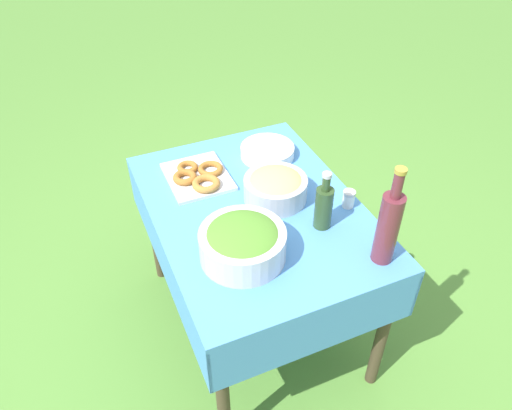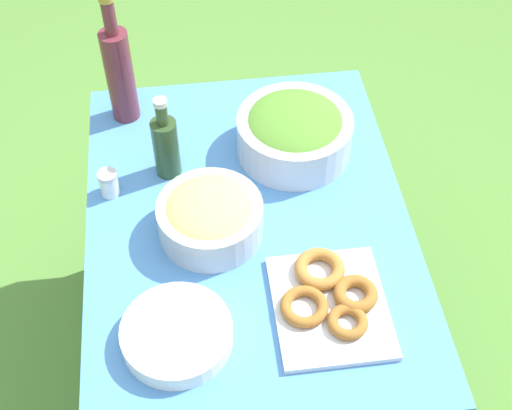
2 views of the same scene
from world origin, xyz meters
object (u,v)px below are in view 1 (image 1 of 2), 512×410
object	(u,v)px
pasta_bowl	(275,187)
wine_bottle	(388,226)
plate_stack	(267,151)
salad_bowl	(243,242)
donut_platter	(198,176)
olive_oil_bottle	(324,206)

from	to	relation	value
pasta_bowl	wine_bottle	distance (m)	0.51
plate_stack	wine_bottle	size ratio (longest dim) A/B	0.62
wine_bottle	plate_stack	bearing A→B (deg)	7.84
salad_bowl	wine_bottle	distance (m)	0.50
salad_bowl	donut_platter	distance (m)	0.50
salad_bowl	olive_oil_bottle	xyz separation A→B (m)	(0.03, -0.34, 0.03)
pasta_bowl	plate_stack	xyz separation A→B (m)	(0.29, -0.10, -0.04)
salad_bowl	pasta_bowl	bearing A→B (deg)	-44.10
pasta_bowl	plate_stack	world-z (taller)	pasta_bowl
pasta_bowl	plate_stack	size ratio (longest dim) A/B	1.05
salad_bowl	plate_stack	xyz separation A→B (m)	(0.55, -0.35, -0.05)
donut_platter	plate_stack	distance (m)	0.35
donut_platter	wine_bottle	world-z (taller)	wine_bottle
salad_bowl	pasta_bowl	xyz separation A→B (m)	(0.26, -0.25, -0.01)
pasta_bowl	wine_bottle	world-z (taller)	wine_bottle
pasta_bowl	olive_oil_bottle	world-z (taller)	olive_oil_bottle
pasta_bowl	wine_bottle	xyz separation A→B (m)	(-0.46, -0.20, 0.09)
salad_bowl	donut_platter	bearing A→B (deg)	0.09
olive_oil_bottle	wine_bottle	size ratio (longest dim) A/B	0.63
plate_stack	wine_bottle	distance (m)	0.77
salad_bowl	plate_stack	bearing A→B (deg)	-32.21
pasta_bowl	donut_platter	size ratio (longest dim) A/B	0.81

